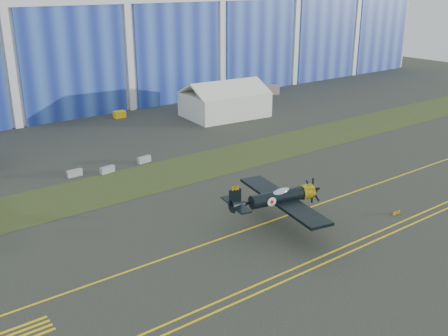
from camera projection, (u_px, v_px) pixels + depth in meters
ground at (167, 229)px, 53.86m from camera, size 260.00×260.00×0.00m
grass_median at (108, 188)px, 64.36m from camera, size 260.00×10.00×0.02m
taxiway_centreline at (194, 248)px, 50.11m from camera, size 200.00×0.20×0.02m
edge_line_near at (258, 293)px, 42.98m from camera, size 80.00×0.20×0.02m
edge_line_far at (251, 287)px, 43.73m from camera, size 80.00×0.20×0.02m
guard_board_right at (396, 213)px, 57.27m from camera, size 1.20×0.15×0.35m
warbird at (277, 198)px, 53.08m from camera, size 13.82×15.69×4.09m
tent at (225, 98)px, 97.42m from camera, size 15.49×11.95×6.79m
tug at (120, 114)px, 97.18m from camera, size 2.16×1.38×1.24m
gse_box at (271, 90)px, 116.89m from camera, size 3.79×2.92×2.02m
barrier_a at (75, 173)px, 68.25m from camera, size 2.02×0.65×0.90m
barrier_b at (107, 170)px, 69.43m from camera, size 2.07×0.92×0.90m
barrier_c at (144, 160)px, 73.37m from camera, size 2.06×0.84×0.90m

